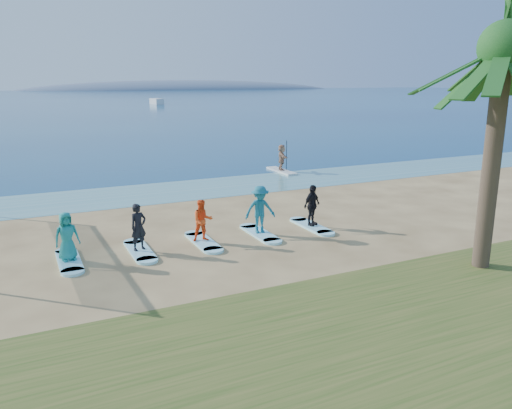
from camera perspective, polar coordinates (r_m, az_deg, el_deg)
name	(u,v)px	position (r m, az deg, el deg)	size (l,w,h in m)	color
ground	(260,250)	(17.39, 0.43, -5.24)	(600.00, 600.00, 0.00)	tan
shallow_water	(173,191)	(26.88, -9.43, 1.52)	(600.00, 600.00, 0.00)	teal
ocean	(38,99)	(175.00, -23.65, 11.00)	(600.00, 600.00, 0.00)	navy
island_ridge	(188,89)	(330.98, -7.77, 12.90)	(220.00, 56.00, 18.00)	slate
palm_tree	(505,49)	(16.29, 26.55, 15.58)	(5.60, 5.60, 7.86)	brown
paddleboard	(281,171)	(32.25, 2.93, 3.86)	(0.70, 3.00, 0.12)	silver
paddleboarder	(282,157)	(32.11, 2.95, 5.41)	(1.52, 0.48, 1.64)	tan
boat_offshore_b	(157,104)	(127.47, -11.27, 11.18)	(1.95, 5.38, 1.37)	silver
surfboard_0	(69,261)	(17.35, -20.58, -6.06)	(0.70, 2.20, 0.09)	#A4F2FF
student_0	(67,236)	(17.10, -20.82, -3.41)	(0.78, 0.51, 1.59)	teal
surfboard_1	(140,251)	(17.65, -13.13, -5.18)	(0.70, 2.20, 0.09)	#A4F2FF
student_1	(138,227)	(17.39, -13.28, -2.52)	(0.59, 0.39, 1.62)	black
surfboard_2	(203,242)	(18.23, -6.06, -4.26)	(0.70, 2.20, 0.09)	#A4F2FF
student_2	(203,220)	(18.00, -6.13, -1.83)	(0.74, 0.57, 1.52)	#FF501A
surfboard_3	(260,234)	(19.07, 0.46, -3.34)	(0.70, 2.20, 0.09)	#A4F2FF
student_3	(260,209)	(18.81, 0.47, -0.57)	(1.17, 0.67, 1.81)	#1A697E
surfboard_4	(311,226)	(20.15, 6.35, -2.48)	(0.70, 2.20, 0.09)	#A4F2FF
student_4	(312,205)	(19.92, 6.41, -0.09)	(0.96, 0.40, 1.65)	black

